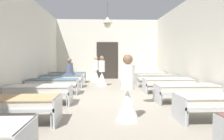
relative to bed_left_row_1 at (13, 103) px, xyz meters
The scene contains 16 objects.
ground_plane 3.65m from the bed_left_row_1, 51.95° to the left, with size 7.16×14.30×0.10m, color #9E9384.
room_shell 5.06m from the bed_left_row_1, 62.53° to the left, with size 6.96×13.90×3.87m.
bed_left_row_1 is the anchor object (origin of this frame).
bed_right_row_1 4.46m from the bed_left_row_1, ahead, with size 1.90×0.84×0.57m.
bed_left_row_2 1.90m from the bed_left_row_1, 90.00° to the left, with size 1.90×0.84×0.57m.
bed_right_row_2 4.85m from the bed_left_row_1, 23.07° to the left, with size 1.90×0.84×0.57m.
bed_left_row_3 3.80m from the bed_left_row_1, 90.00° to the left, with size 1.90×0.84×0.57m.
bed_right_row_3 5.86m from the bed_left_row_1, 40.42° to the left, with size 1.90×0.84×0.57m.
bed_left_row_4 5.70m from the bed_left_row_1, 90.00° to the left, with size 1.90×0.84×0.57m.
bed_right_row_4 7.24m from the bed_left_row_1, 51.95° to the left, with size 1.90×0.84×0.57m.
bed_left_row_5 7.60m from the bed_left_row_1, 90.00° to the left, with size 1.90×0.84×0.57m.
bed_right_row_5 8.81m from the bed_left_row_1, 59.59° to the left, with size 1.90×0.84×0.57m.
nurse_near_aisle 2.44m from the bed_left_row_1, ahead, with size 0.52×0.52×1.49m.
nurse_mid_aisle 6.29m from the bed_left_row_1, 72.72° to the left, with size 0.52×0.52×1.49m.
nurse_far_aisle 7.66m from the bed_left_row_1, 78.46° to the left, with size 0.52×0.52×1.49m.
patient_seated_primary 5.67m from the bed_left_row_1, 86.45° to the left, with size 0.44×0.44×0.80m.
Camera 1 is at (-0.37, -7.44, 1.40)m, focal length 34.87 mm.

